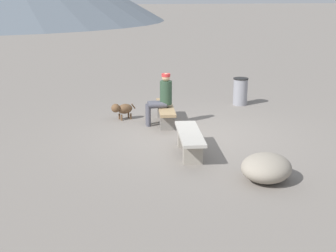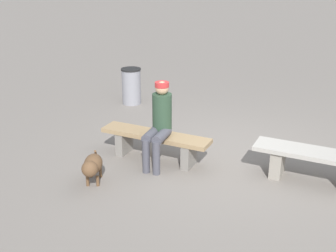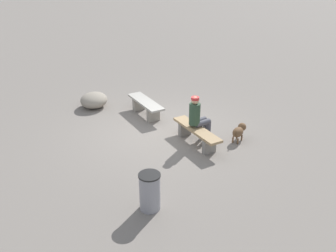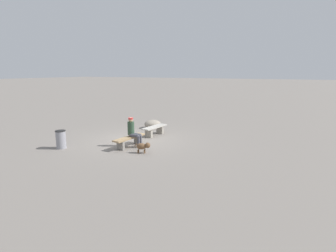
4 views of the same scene
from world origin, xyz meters
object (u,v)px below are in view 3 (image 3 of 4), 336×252
object	(u,v)px
bench_left	(146,106)
dog	(239,131)
seated_person	(198,116)
boulder	(94,100)
bench_right	(197,133)
trash_bin	(150,192)

from	to	relation	value
bench_left	dog	xyz separation A→B (m)	(2.84, 1.13, -0.03)
seated_person	boulder	world-z (taller)	seated_person
dog	bench_right	bearing A→B (deg)	133.06
bench_left	boulder	size ratio (longest dim) A/B	1.78
seated_person	trash_bin	xyz separation A→B (m)	(1.67, -2.55, -0.32)
bench_left	boulder	bearing A→B (deg)	-141.16
seated_person	trash_bin	world-z (taller)	seated_person
bench_left	trash_bin	world-z (taller)	trash_bin
boulder	dog	bearing A→B (deg)	26.18
bench_right	trash_bin	distance (m)	2.88
bench_left	trash_bin	distance (m)	4.53
bench_left	seated_person	distance (m)	2.26
bench_right	seated_person	bearing A→B (deg)	139.94
trash_bin	bench_right	bearing A→B (deg)	122.55
dog	trash_bin	size ratio (longest dim) A/B	0.82
seated_person	dog	world-z (taller)	seated_person
seated_person	boulder	distance (m)	3.97
bench_left	dog	bearing A→B (deg)	26.81
trash_bin	boulder	distance (m)	5.57
seated_person	trash_bin	bearing A→B (deg)	-56.62
bench_right	seated_person	distance (m)	0.43
bench_left	bench_right	xyz separation A→B (m)	(2.33, 0.10, -0.01)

